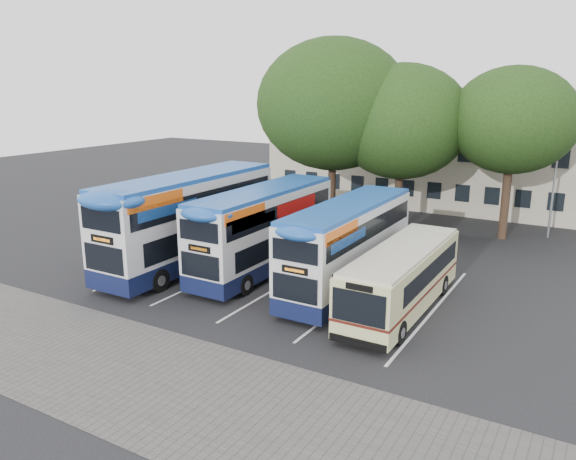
{
  "coord_description": "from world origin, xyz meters",
  "views": [
    {
      "loc": [
        8.96,
        -16.7,
        9.07
      ],
      "look_at": [
        -3.71,
        5.0,
        2.56
      ],
      "focal_mm": 35.0,
      "sensor_mm": 36.0,
      "label": 1
    }
  ],
  "objects_px": {
    "bus_dd_left": "(190,216)",
    "tree_left": "(334,105)",
    "bus_dd_right": "(348,243)",
    "bus_single": "(403,275)",
    "tree_right": "(513,120)",
    "bus_dd_mid": "(264,226)",
    "lamp_post": "(557,155)",
    "tree_mid": "(402,122)"
  },
  "relations": [
    {
      "from": "lamp_post",
      "to": "bus_dd_right",
      "type": "height_order",
      "value": "lamp_post"
    },
    {
      "from": "bus_dd_left",
      "to": "bus_dd_right",
      "type": "xyz_separation_m",
      "value": [
        8.45,
        0.79,
        -0.38
      ]
    },
    {
      "from": "tree_left",
      "to": "bus_dd_mid",
      "type": "xyz_separation_m",
      "value": [
        1.38,
        -10.45,
        -5.56
      ]
    },
    {
      "from": "lamp_post",
      "to": "tree_left",
      "type": "relative_size",
      "value": 0.75
    },
    {
      "from": "bus_dd_mid",
      "to": "bus_single",
      "type": "distance_m",
      "value": 7.81
    },
    {
      "from": "bus_dd_left",
      "to": "bus_single",
      "type": "xyz_separation_m",
      "value": [
        11.38,
        -0.26,
        -1.09
      ]
    },
    {
      "from": "bus_single",
      "to": "tree_right",
      "type": "bearing_deg",
      "value": 83.58
    },
    {
      "from": "lamp_post",
      "to": "bus_dd_left",
      "type": "xyz_separation_m",
      "value": [
        -15.34,
        -15.2,
        -2.48
      ]
    },
    {
      "from": "bus_dd_left",
      "to": "bus_single",
      "type": "height_order",
      "value": "bus_dd_left"
    },
    {
      "from": "bus_dd_right",
      "to": "tree_right",
      "type": "bearing_deg",
      "value": 70.71
    },
    {
      "from": "bus_dd_left",
      "to": "bus_dd_right",
      "type": "relative_size",
      "value": 1.17
    },
    {
      "from": "bus_dd_left",
      "to": "bus_dd_mid",
      "type": "relative_size",
      "value": 1.13
    },
    {
      "from": "bus_dd_mid",
      "to": "bus_dd_right",
      "type": "bearing_deg",
      "value": -4.53
    },
    {
      "from": "tree_mid",
      "to": "bus_single",
      "type": "relative_size",
      "value": 1.16
    },
    {
      "from": "tree_left",
      "to": "bus_single",
      "type": "relative_size",
      "value": 1.34
    },
    {
      "from": "bus_dd_mid",
      "to": "bus_single",
      "type": "xyz_separation_m",
      "value": [
        7.64,
        -1.42,
        -0.79
      ]
    },
    {
      "from": "bus_dd_left",
      "to": "tree_left",
      "type": "bearing_deg",
      "value": 78.51
    },
    {
      "from": "tree_mid",
      "to": "bus_dd_left",
      "type": "bearing_deg",
      "value": -117.73
    },
    {
      "from": "tree_left",
      "to": "bus_dd_mid",
      "type": "relative_size",
      "value": 1.2
    },
    {
      "from": "bus_dd_mid",
      "to": "bus_dd_right",
      "type": "height_order",
      "value": "bus_dd_mid"
    },
    {
      "from": "bus_dd_left",
      "to": "tree_right",
      "type": "bearing_deg",
      "value": 46.43
    },
    {
      "from": "bus_dd_mid",
      "to": "bus_dd_right",
      "type": "distance_m",
      "value": 4.73
    },
    {
      "from": "lamp_post",
      "to": "tree_right",
      "type": "relative_size",
      "value": 0.89
    },
    {
      "from": "bus_dd_right",
      "to": "bus_dd_mid",
      "type": "bearing_deg",
      "value": 175.47
    },
    {
      "from": "lamp_post",
      "to": "bus_dd_left",
      "type": "height_order",
      "value": "lamp_post"
    },
    {
      "from": "lamp_post",
      "to": "bus_single",
      "type": "bearing_deg",
      "value": -104.37
    },
    {
      "from": "bus_dd_left",
      "to": "bus_dd_right",
      "type": "bearing_deg",
      "value": 5.33
    },
    {
      "from": "lamp_post",
      "to": "bus_dd_left",
      "type": "relative_size",
      "value": 0.8
    },
    {
      "from": "tree_mid",
      "to": "bus_dd_right",
      "type": "height_order",
      "value": "tree_mid"
    },
    {
      "from": "bus_dd_right",
      "to": "bus_single",
      "type": "distance_m",
      "value": 3.19
    },
    {
      "from": "tree_right",
      "to": "bus_dd_left",
      "type": "distance_m",
      "value": 19.3
    },
    {
      "from": "bus_dd_right",
      "to": "bus_single",
      "type": "bearing_deg",
      "value": -19.76
    },
    {
      "from": "bus_dd_mid",
      "to": "tree_mid",
      "type": "bearing_deg",
      "value": 75.87
    },
    {
      "from": "tree_left",
      "to": "bus_dd_left",
      "type": "bearing_deg",
      "value": -101.49
    },
    {
      "from": "lamp_post",
      "to": "tree_left",
      "type": "bearing_deg",
      "value": -164.52
    },
    {
      "from": "lamp_post",
      "to": "tree_right",
      "type": "xyz_separation_m",
      "value": [
        -2.4,
        -1.6,
        2.0
      ]
    },
    {
      "from": "tree_mid",
      "to": "tree_right",
      "type": "bearing_deg",
      "value": 9.22
    },
    {
      "from": "tree_left",
      "to": "tree_mid",
      "type": "bearing_deg",
      "value": 12.81
    },
    {
      "from": "tree_left",
      "to": "bus_dd_right",
      "type": "distance_m",
      "value": 13.64
    },
    {
      "from": "bus_dd_mid",
      "to": "bus_single",
      "type": "height_order",
      "value": "bus_dd_mid"
    },
    {
      "from": "bus_single",
      "to": "lamp_post",
      "type": "bearing_deg",
      "value": 75.63
    },
    {
      "from": "tree_right",
      "to": "bus_single",
      "type": "height_order",
      "value": "tree_right"
    }
  ]
}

